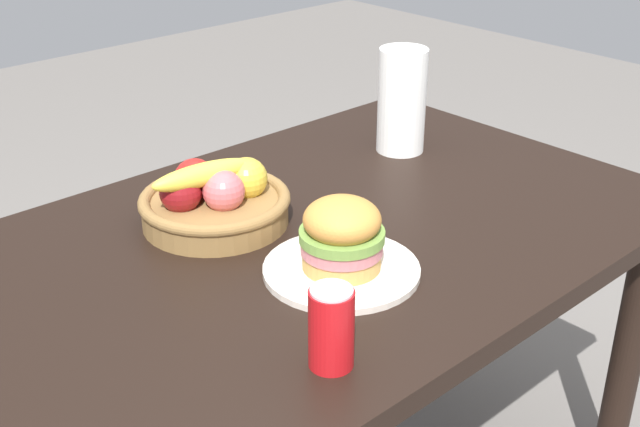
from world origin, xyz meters
The scene contains 6 objects.
dining_table centered at (0.00, 0.00, 0.65)m, with size 1.40×0.90×0.75m.
plate centered at (-0.08, -0.15, 0.76)m, with size 0.27×0.27×0.01m, color silver.
sandwich centered at (-0.08, -0.15, 0.82)m, with size 0.15×0.15×0.13m.
soda_can centered at (-0.27, -0.33, 0.81)m, with size 0.07×0.07×0.13m.
fruit_basket centered at (-0.13, 0.15, 0.80)m, with size 0.29×0.29×0.13m.
paper_towel_roll centered at (0.41, 0.17, 0.87)m, with size 0.11×0.11×0.24m, color white.
Camera 1 is at (-0.93, -1.03, 1.47)m, focal length 46.20 mm.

